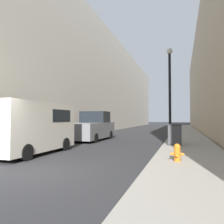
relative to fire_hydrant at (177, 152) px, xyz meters
name	(u,v)px	position (x,y,z in m)	size (l,w,h in m)	color
ground_plane	(22,174)	(-4.30, -2.46, -0.47)	(200.00, 200.00, 0.00)	#2D2D30
sidewalk_right	(186,134)	(0.54, 15.54, -0.39)	(2.88, 60.00, 0.16)	#9E998E
building_left_glass	(83,87)	(-14.88, 23.54, 6.20)	(12.00, 60.00, 13.34)	beige
fire_hydrant	(177,152)	(0.00, 0.00, 0.00)	(0.45, 0.34, 0.60)	orange
trash_bin	(175,134)	(-0.23, 4.84, 0.27)	(0.73, 0.72, 1.15)	#3D3D42
lamppost	(170,90)	(-0.59, 6.91, 3.01)	(0.39, 0.39, 6.09)	black
white_van	(33,126)	(-6.40, 0.72, 0.81)	(1.96, 4.65, 2.34)	beige
pickup_truck	(91,128)	(-6.40, 7.50, 0.44)	(2.26, 5.09, 2.18)	slate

